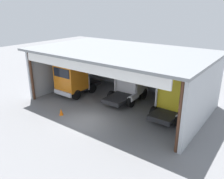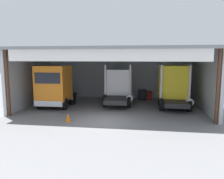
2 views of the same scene
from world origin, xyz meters
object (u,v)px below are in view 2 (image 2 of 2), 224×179
object	(u,v)px
tool_cart	(142,95)
traffic_cone	(68,117)
truck_orange_center_left_bay	(55,86)
oil_drum	(149,95)
truck_white_left_bay	(119,86)
truck_yellow_center_bay	(174,86)

from	to	relation	value
tool_cart	traffic_cone	bearing A→B (deg)	-119.14
truck_orange_center_left_bay	oil_drum	world-z (taller)	truck_orange_center_left_bay
tool_cart	oil_drum	bearing A→B (deg)	10.79
truck_orange_center_left_bay	tool_cart	xyz separation A→B (m)	(7.42, 4.84, -1.40)
truck_orange_center_left_bay	truck_white_left_bay	size ratio (longest dim) A/B	0.95
truck_white_left_bay	tool_cart	bearing A→B (deg)	44.65
truck_orange_center_left_bay	truck_white_left_bay	xyz separation A→B (m)	(5.23, 2.52, -0.21)
truck_orange_center_left_bay	traffic_cone	bearing A→B (deg)	122.41
tool_cart	truck_yellow_center_bay	bearing A→B (deg)	-50.88
truck_orange_center_left_bay	truck_yellow_center_bay	xyz separation A→B (m)	(10.15, 1.48, -0.00)
truck_white_left_bay	traffic_cone	bearing A→B (deg)	-114.79
truck_yellow_center_bay	oil_drum	bearing A→B (deg)	121.39
truck_yellow_center_bay	oil_drum	xyz separation A→B (m)	(-2.05, 3.49, -1.47)
truck_orange_center_left_bay	oil_drum	bearing A→B (deg)	-148.73
truck_orange_center_left_bay	truck_white_left_bay	bearing A→B (deg)	-154.53
truck_yellow_center_bay	traffic_cone	size ratio (longest dim) A/B	7.61
truck_white_left_bay	oil_drum	xyz separation A→B (m)	(2.87, 2.45, -1.26)
tool_cart	traffic_cone	size ratio (longest dim) A/B	1.79
truck_white_left_bay	tool_cart	world-z (taller)	truck_white_left_bay
oil_drum	traffic_cone	xyz separation A→B (m)	(-5.57, -8.90, -0.15)
truck_orange_center_left_bay	truck_white_left_bay	world-z (taller)	truck_white_left_bay
truck_white_left_bay	traffic_cone	xyz separation A→B (m)	(-2.71, -6.46, -1.41)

